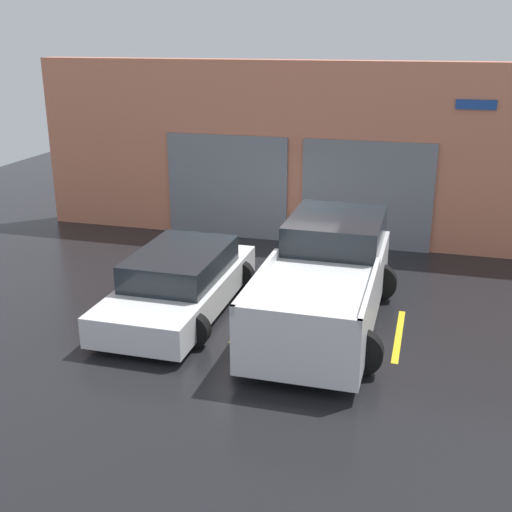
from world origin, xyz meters
name	(u,v)px	position (x,y,z in m)	size (l,w,h in m)	color
ground_plane	(274,282)	(0.00, 0.00, 0.00)	(28.00, 28.00, 0.00)	black
shophouse_building	(306,154)	(-0.01, 3.29, 2.26)	(14.55, 0.68, 4.58)	#D17A5B
pickup_truck	(325,280)	(1.42, -1.74, 0.84)	(2.52, 5.09, 1.77)	white
sedan_white	(180,283)	(-1.42, -1.95, 0.57)	(2.22, 4.50, 1.22)	white
parking_stripe_far_left	(116,302)	(-2.84, -1.99, 0.00)	(0.12, 2.20, 0.01)	gold
parking_stripe_left	(249,318)	(0.00, -1.99, 0.00)	(0.12, 2.20, 0.01)	gold
parking_stripe_centre	(399,335)	(2.84, -1.99, 0.00)	(0.12, 2.20, 0.01)	gold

